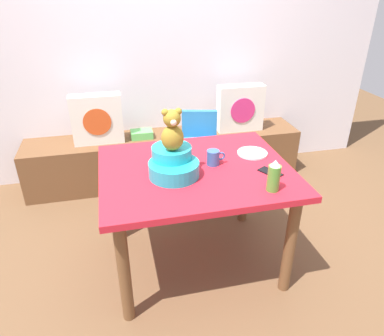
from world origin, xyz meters
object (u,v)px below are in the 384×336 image
infant_seat_teal (173,163)px  coffee_mug (213,158)px  teddy_bear (172,131)px  dining_table (196,183)px  dinner_plate_near (252,153)px  ketchup_bottle (274,176)px  highchair (199,146)px  book_stack (142,134)px  cell_phone (270,172)px  pillow_floral_right (240,108)px  pillow_floral_left (97,119)px

infant_seat_teal → coffee_mug: size_ratio=2.75×
teddy_bear → dining_table: bearing=16.0°
dining_table → dinner_plate_near: (0.42, 0.11, 0.11)m
ketchup_bottle → coffee_mug: bearing=122.0°
highchair → coffee_mug: 0.81m
book_stack → dinner_plate_near: 1.30m
teddy_bear → cell_phone: teddy_bear is taller
book_stack → ketchup_bottle: ketchup_bottle is taller
pillow_floral_right → teddy_bear: (-0.88, -1.24, 0.34)m
pillow_floral_right → cell_phone: 1.40m
pillow_floral_left → dinner_plate_near: (1.02, -1.09, 0.07)m
pillow_floral_right → dinner_plate_near: pillow_floral_right is taller
book_stack → pillow_floral_left: bearing=-176.9°
highchair → coffee_mug: bearing=-97.7°
book_stack → highchair: size_ratio=0.25×
dinner_plate_near → highchair: bearing=106.1°
infant_seat_teal → pillow_floral_right: bearing=54.7°
book_stack → teddy_bear: (0.07, -1.27, 0.52)m
book_stack → coffee_mug: (0.34, -1.20, 0.29)m
pillow_floral_right → teddy_bear: teddy_bear is taller
infant_seat_teal → ketchup_bottle: bearing=-31.2°
teddy_bear → cell_phone: 0.65m
ketchup_bottle → coffee_mug: 0.44m
book_stack → dining_table: size_ratio=0.17×
dining_table → coffee_mug: size_ratio=9.76×
pillow_floral_left → ketchup_bottle: ketchup_bottle is taller
dining_table → teddy_bear: 0.41m
pillow_floral_right → book_stack: pillow_floral_right is taller
highchair → coffee_mug: size_ratio=6.58×
pillow_floral_right → pillow_floral_left: bearing=180.0°
ketchup_bottle → dinner_plate_near: size_ratio=0.92×
infant_seat_teal → ketchup_bottle: size_ratio=1.78×
pillow_floral_left → dinner_plate_near: size_ratio=2.20×
book_stack → infant_seat_teal: size_ratio=0.61×
coffee_mug → book_stack: bearing=105.9°
pillow_floral_right → coffee_mug: bearing=-117.5°
highchair → coffee_mug: coffee_mug is taller
teddy_bear → pillow_floral_right: bearing=54.7°
pillow_floral_right → dinner_plate_near: bearing=-106.2°
dining_table → infant_seat_teal: infant_seat_teal is taller
book_stack → dinner_plate_near: dinner_plate_near is taller
coffee_mug → dinner_plate_near: bearing=16.4°
pillow_floral_left → dinner_plate_near: pillow_floral_left is taller
pillow_floral_left → book_stack: 0.43m
ketchup_bottle → dinner_plate_near: 0.47m
infant_seat_teal → cell_phone: 0.59m
coffee_mug → cell_phone: bearing=-31.7°
pillow_floral_right → infant_seat_teal: bearing=-125.3°
dining_table → infant_seat_teal: size_ratio=3.55×
pillow_floral_right → dinner_plate_near: 1.14m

